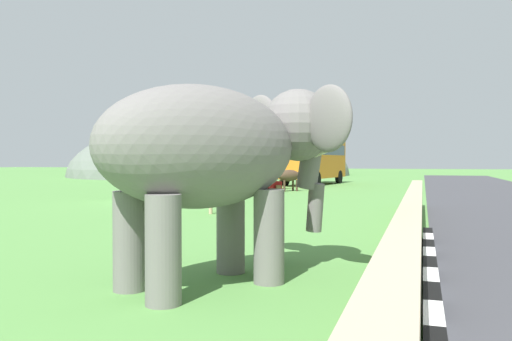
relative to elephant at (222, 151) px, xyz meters
The scene contains 8 objects.
barrier_parapet 2.91m from the elephant, 99.55° to the right, with size 28.00×0.36×1.00m, color tan.
elephant is the anchor object (origin of this frame).
person_handler 1.78m from the elephant, ahead, with size 0.44×0.57×1.66m.
bus_white 19.07m from the elephant, 23.30° to the left, with size 9.79×4.32×3.50m.
bus_orange 30.48m from the elephant, ahead, with size 8.31×3.58×3.50m.
cow_near 9.82m from the elephant, 22.15° to the left, with size 1.90×0.67×1.23m.
cow_mid 22.13m from the elephant, 11.86° to the left, with size 1.75×1.49×1.23m.
hill_east 56.92m from the elephant, 22.46° to the left, with size 40.51×32.41×13.42m.
Camera 1 is at (-4.35, 3.61, 1.74)m, focal length 35.97 mm.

